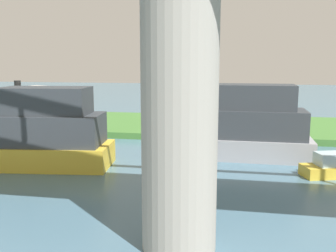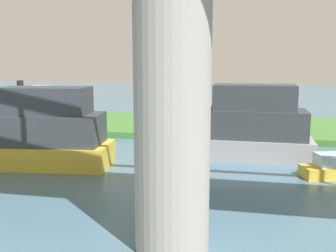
# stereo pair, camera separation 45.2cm
# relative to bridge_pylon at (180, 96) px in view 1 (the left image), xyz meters

# --- Properties ---
(ground_plane) EXTENTS (160.00, 160.00, 0.00)m
(ground_plane) POSITION_rel_bridge_pylon_xyz_m (2.68, -16.81, -4.97)
(ground_plane) COLOR #476B7F
(grassy_bank) EXTENTS (80.00, 12.00, 0.50)m
(grassy_bank) POSITION_rel_bridge_pylon_xyz_m (2.68, -22.81, -4.72)
(grassy_bank) COLOR #427533
(grassy_bank) RESTS_ON ground
(bridge_pylon) EXTENTS (2.40, 2.40, 9.94)m
(bridge_pylon) POSITION_rel_bridge_pylon_xyz_m (0.00, 0.00, 0.00)
(bridge_pylon) COLOR #9E998E
(bridge_pylon) RESTS_ON ground
(person_on_bank) EXTENTS (0.51, 0.51, 1.39)m
(person_on_bank) POSITION_rel_bridge_pylon_xyz_m (0.69, -19.54, -3.77)
(person_on_bank) COLOR #2D334C
(person_on_bank) RESTS_ON grassy_bank
(mooring_post) EXTENTS (0.20, 0.20, 0.75)m
(mooring_post) POSITION_rel_bridge_pylon_xyz_m (5.35, -18.32, -4.10)
(mooring_post) COLOR brown
(mooring_post) RESTS_ON grassy_bank
(skiff_small) EXTENTS (9.46, 5.86, 4.59)m
(skiff_small) POSITION_rel_bridge_pylon_xyz_m (13.26, -14.87, -3.27)
(skiff_small) COLOR white
(skiff_small) RESTS_ON ground
(pontoon_yellow) EXTENTS (4.06, 2.44, 1.28)m
(pontoon_yellow) POSITION_rel_bridge_pylon_xyz_m (-6.98, -9.31, -4.52)
(pontoon_yellow) COLOR gold
(pontoon_yellow) RESTS_ON ground
(motorboat_red) EXTENTS (10.18, 4.45, 5.04)m
(motorboat_red) POSITION_rel_bridge_pylon_xyz_m (9.98, -8.21, -3.11)
(motorboat_red) COLOR gold
(motorboat_red) RESTS_ON ground
(riverboat_paddlewheel) EXTENTS (9.96, 3.41, 5.07)m
(riverboat_paddlewheel) POSITION_rel_bridge_pylon_xyz_m (-1.73, -12.72, -3.09)
(riverboat_paddlewheel) COLOR #99999E
(riverboat_paddlewheel) RESTS_ON ground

